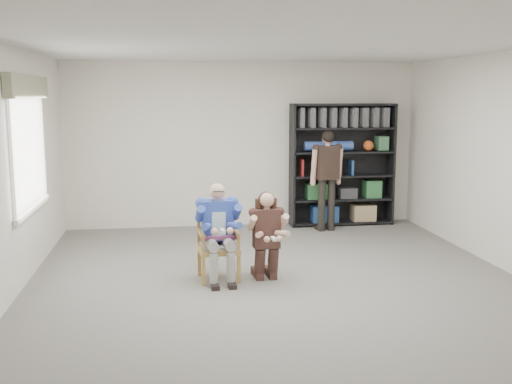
{
  "coord_description": "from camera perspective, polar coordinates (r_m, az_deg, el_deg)",
  "views": [
    {
      "loc": [
        -1.27,
        -6.68,
        2.25
      ],
      "look_at": [
        -0.2,
        0.6,
        1.05
      ],
      "focal_mm": 42.0,
      "sensor_mm": 36.0,
      "label": 1
    }
  ],
  "objects": [
    {
      "name": "window_left",
      "position": [
        7.89,
        -20.69,
        4.16
      ],
      "size": [
        0.16,
        2.0,
        1.75
      ],
      "primitive_type": null,
      "color": "silver",
      "rests_on": "room_shell"
    },
    {
      "name": "kneeling_woman",
      "position": [
        7.26,
        1.05,
        -4.26
      ],
      "size": [
        0.52,
        0.77,
        1.1
      ],
      "primitive_type": null,
      "rotation": [
        0.0,
        0.0,
        0.07
      ],
      "color": "#35221B",
      "rests_on": "floor"
    },
    {
      "name": "standing_man",
      "position": [
        9.96,
        6.77,
        1.03
      ],
      "size": [
        0.56,
        0.37,
        1.67
      ],
      "primitive_type": null,
      "rotation": [
        0.0,
        0.0,
        0.17
      ],
      "color": "black",
      "rests_on": "floor"
    },
    {
      "name": "floor",
      "position": [
        7.16,
        2.31,
        -9.06
      ],
      "size": [
        6.0,
        7.0,
        0.01
      ],
      "primitive_type": "cube",
      "color": "#63615B",
      "rests_on": "ground"
    },
    {
      "name": "bookshelf",
      "position": [
        10.46,
        8.2,
        2.58
      ],
      "size": [
        1.8,
        0.38,
        2.1
      ],
      "primitive_type": null,
      "color": "black",
      "rests_on": "floor"
    },
    {
      "name": "seated_man",
      "position": [
        7.3,
        -3.61,
        -3.8
      ],
      "size": [
        0.57,
        0.76,
        1.2
      ],
      "primitive_type": null,
      "rotation": [
        0.0,
        0.0,
        0.07
      ],
      "color": "#2B5799",
      "rests_on": "floor"
    },
    {
      "name": "room_shell",
      "position": [
        6.85,
        2.39,
        2.13
      ],
      "size": [
        6.0,
        7.0,
        2.8
      ],
      "primitive_type": null,
      "color": "silver",
      "rests_on": "ground"
    },
    {
      "name": "armchair",
      "position": [
        7.33,
        -3.6,
        -4.86
      ],
      "size": [
        0.57,
        0.56,
        0.93
      ],
      "primitive_type": null,
      "rotation": [
        0.0,
        0.0,
        0.07
      ],
      "color": "#A1783D",
      "rests_on": "floor"
    }
  ]
}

